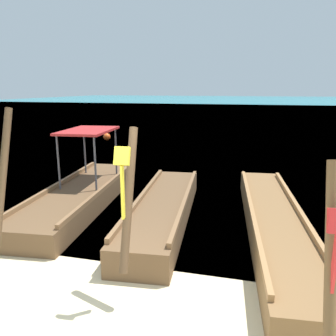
{
  "coord_description": "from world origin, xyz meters",
  "views": [
    {
      "loc": [
        1.79,
        -3.33,
        2.96
      ],
      "look_at": [
        0.0,
        3.63,
        1.26
      ],
      "focal_mm": 36.53,
      "sensor_mm": 36.0,
      "label": 1
    }
  ],
  "objects_px": {
    "longtail_boat_green_ribbon": "(81,194)",
    "mooring_buoy_near": "(107,137)",
    "longtail_boat_yellow_ribbon": "(163,210)",
    "longtail_boat_red_ribbon": "(275,224)"
  },
  "relations": [
    {
      "from": "longtail_boat_yellow_ribbon",
      "to": "mooring_buoy_near",
      "type": "bearing_deg",
      "value": 120.06
    },
    {
      "from": "longtail_boat_green_ribbon",
      "to": "longtail_boat_red_ribbon",
      "type": "height_order",
      "value": "longtail_boat_green_ribbon"
    },
    {
      "from": "longtail_boat_yellow_ribbon",
      "to": "longtail_boat_red_ribbon",
      "type": "height_order",
      "value": "longtail_boat_yellow_ribbon"
    },
    {
      "from": "longtail_boat_red_ribbon",
      "to": "mooring_buoy_near",
      "type": "distance_m",
      "value": 14.06
    },
    {
      "from": "mooring_buoy_near",
      "to": "longtail_boat_yellow_ribbon",
      "type": "bearing_deg",
      "value": -59.94
    },
    {
      "from": "longtail_boat_green_ribbon",
      "to": "longtail_boat_red_ribbon",
      "type": "distance_m",
      "value": 4.77
    },
    {
      "from": "longtail_boat_red_ribbon",
      "to": "longtail_boat_yellow_ribbon",
      "type": "bearing_deg",
      "value": 175.76
    },
    {
      "from": "longtail_boat_green_ribbon",
      "to": "mooring_buoy_near",
      "type": "distance_m",
      "value": 11.09
    },
    {
      "from": "longtail_boat_yellow_ribbon",
      "to": "longtail_boat_red_ribbon",
      "type": "relative_size",
      "value": 0.82
    },
    {
      "from": "longtail_boat_green_ribbon",
      "to": "longtail_boat_yellow_ribbon",
      "type": "relative_size",
      "value": 1.08
    }
  ]
}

